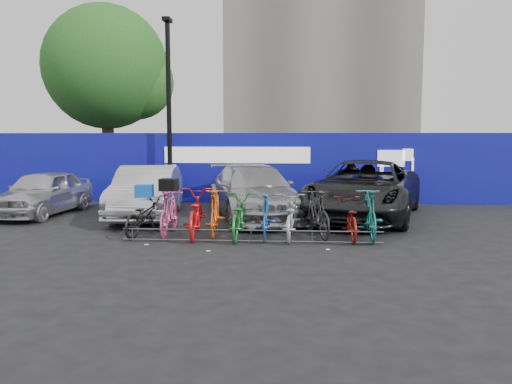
# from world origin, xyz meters

# --- Properties ---
(ground) EXTENTS (100.00, 100.00, 0.00)m
(ground) POSITION_xyz_m (0.00, 0.00, 0.00)
(ground) COLOR black
(ground) RESTS_ON ground
(hoarding) EXTENTS (22.00, 0.18, 2.40)m
(hoarding) POSITION_xyz_m (0.01, 6.00, 1.20)
(hoarding) COLOR #110B97
(hoarding) RESTS_ON ground
(tree) EXTENTS (5.40, 5.20, 7.80)m
(tree) POSITION_xyz_m (-6.77, 10.06, 5.07)
(tree) COLOR #382314
(tree) RESTS_ON ground
(lamppost) EXTENTS (0.25, 0.50, 6.11)m
(lamppost) POSITION_xyz_m (-3.20, 5.40, 3.27)
(lamppost) COLOR black
(lamppost) RESTS_ON ground
(bike_rack) EXTENTS (5.60, 0.03, 0.30)m
(bike_rack) POSITION_xyz_m (-0.00, -0.60, 0.16)
(bike_rack) COLOR #595B60
(bike_rack) RESTS_ON ground
(car_0) EXTENTS (1.82, 3.95, 1.31)m
(car_0) POSITION_xyz_m (-6.36, 2.89, 0.66)
(car_0) COLOR #B7B7BB
(car_0) RESTS_ON ground
(car_1) EXTENTS (2.02, 4.57, 1.46)m
(car_1) POSITION_xyz_m (-3.20, 2.63, 0.73)
(car_1) COLOR silver
(car_1) RESTS_ON ground
(car_2) EXTENTS (3.43, 5.43, 1.46)m
(car_2) POSITION_xyz_m (-0.20, 2.83, 0.73)
(car_2) COLOR #A8A7AC
(car_2) RESTS_ON ground
(car_3) EXTENTS (4.28, 6.33, 1.61)m
(car_3) POSITION_xyz_m (2.91, 2.97, 0.81)
(car_3) COLOR black
(car_3) RESTS_ON ground
(bike_0) EXTENTS (0.98, 1.79, 0.89)m
(bike_0) POSITION_xyz_m (-2.53, 0.13, 0.45)
(bike_0) COLOR black
(bike_0) RESTS_ON ground
(bike_1) EXTENTS (0.51, 1.73, 1.04)m
(bike_1) POSITION_xyz_m (-1.96, 0.16, 0.52)
(bike_1) COLOR #DD4B92
(bike_1) RESTS_ON ground
(bike_2) EXTENTS (0.89, 2.08, 1.07)m
(bike_2) POSITION_xyz_m (-1.34, 0.06, 0.53)
(bike_2) COLOR red
(bike_2) RESTS_ON ground
(bike_3) EXTENTS (0.61, 1.82, 1.08)m
(bike_3) POSITION_xyz_m (-0.89, 0.17, 0.54)
(bike_3) COLOR #D85118
(bike_3) RESTS_ON ground
(bike_4) EXTENTS (0.71, 1.88, 0.97)m
(bike_4) POSITION_xyz_m (-0.33, -0.02, 0.49)
(bike_4) COLOR #20742E
(bike_4) RESTS_ON ground
(bike_5) EXTENTS (0.48, 1.69, 1.01)m
(bike_5) POSITION_xyz_m (0.28, 0.00, 0.51)
(bike_5) COLOR #24559F
(bike_5) RESTS_ON ground
(bike_6) EXTENTS (0.72, 1.85, 0.95)m
(bike_6) POSITION_xyz_m (0.82, 0.00, 0.48)
(bike_6) COLOR #AEB0B7
(bike_6) RESTS_ON ground
(bike_7) EXTENTS (0.94, 1.87, 1.08)m
(bike_7) POSITION_xyz_m (1.43, 0.14, 0.54)
(bike_7) COLOR #27272A
(bike_7) RESTS_ON ground
(bike_8) EXTENTS (0.65, 1.75, 0.91)m
(bike_8) POSITION_xyz_m (2.15, 0.01, 0.46)
(bike_8) COLOR maroon
(bike_8) RESTS_ON ground
(bike_9) EXTENTS (0.55, 1.87, 1.12)m
(bike_9) POSITION_xyz_m (2.59, 0.03, 0.56)
(bike_9) COLOR #18746F
(bike_9) RESTS_ON ground
(cargo_crate) EXTENTS (0.42, 0.33, 0.28)m
(cargo_crate) POSITION_xyz_m (-2.53, 0.13, 1.03)
(cargo_crate) COLOR blue
(cargo_crate) RESTS_ON bike_0
(cargo_topcase) EXTENTS (0.41, 0.37, 0.28)m
(cargo_topcase) POSITION_xyz_m (-1.96, 0.16, 1.18)
(cargo_topcase) COLOR black
(cargo_topcase) RESTS_ON bike_1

